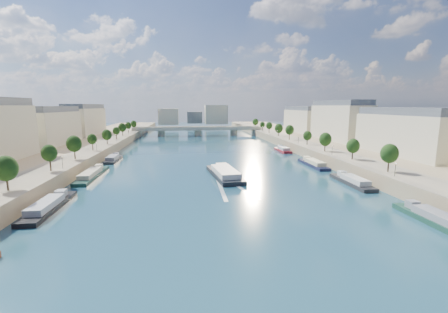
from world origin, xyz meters
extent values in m
plane|color=#0D2C3C|center=(0.00, 100.00, 0.00)|extent=(700.00, 700.00, 0.00)
cube|color=#9E8460|center=(-72.00, 100.00, 2.50)|extent=(44.00, 520.00, 5.00)
cube|color=#9E8460|center=(72.00, 100.00, 2.50)|extent=(44.00, 520.00, 5.00)
cube|color=gray|center=(-57.00, 100.00, 5.05)|extent=(14.00, 520.00, 0.10)
cube|color=gray|center=(57.00, 100.00, 5.05)|extent=(14.00, 520.00, 0.10)
cylinder|color=#382B1E|center=(-55.00, 42.00, 6.91)|extent=(0.50, 0.50, 3.82)
ellipsoid|color=black|center=(-55.00, 42.00, 10.50)|extent=(4.80, 4.80, 5.52)
cylinder|color=#382B1E|center=(-55.00, 66.00, 6.91)|extent=(0.50, 0.50, 3.82)
ellipsoid|color=black|center=(-55.00, 66.00, 10.50)|extent=(4.80, 4.80, 5.52)
cylinder|color=#382B1E|center=(-55.00, 90.00, 6.91)|extent=(0.50, 0.50, 3.82)
ellipsoid|color=black|center=(-55.00, 90.00, 10.50)|extent=(4.80, 4.80, 5.52)
cylinder|color=#382B1E|center=(-55.00, 114.00, 6.91)|extent=(0.50, 0.50, 3.82)
ellipsoid|color=black|center=(-55.00, 114.00, 10.50)|extent=(4.80, 4.80, 5.52)
cylinder|color=#382B1E|center=(-55.00, 138.00, 6.91)|extent=(0.50, 0.50, 3.82)
ellipsoid|color=black|center=(-55.00, 138.00, 10.50)|extent=(4.80, 4.80, 5.52)
cylinder|color=#382B1E|center=(-55.00, 162.00, 6.91)|extent=(0.50, 0.50, 3.82)
ellipsoid|color=black|center=(-55.00, 162.00, 10.50)|extent=(4.80, 4.80, 5.52)
cylinder|color=#382B1E|center=(-55.00, 186.00, 6.91)|extent=(0.50, 0.50, 3.82)
ellipsoid|color=black|center=(-55.00, 186.00, 10.50)|extent=(4.80, 4.80, 5.52)
cylinder|color=#382B1E|center=(-55.00, 210.00, 6.91)|extent=(0.50, 0.50, 3.82)
ellipsoid|color=black|center=(-55.00, 210.00, 10.50)|extent=(4.80, 4.80, 5.52)
cylinder|color=#382B1E|center=(-55.00, 234.00, 6.91)|extent=(0.50, 0.50, 3.82)
ellipsoid|color=black|center=(-55.00, 234.00, 10.50)|extent=(4.80, 4.80, 5.52)
cylinder|color=#382B1E|center=(55.00, 50.00, 6.91)|extent=(0.50, 0.50, 3.82)
ellipsoid|color=black|center=(55.00, 50.00, 10.50)|extent=(4.80, 4.80, 5.52)
cylinder|color=#382B1E|center=(55.00, 74.00, 6.91)|extent=(0.50, 0.50, 3.82)
ellipsoid|color=black|center=(55.00, 74.00, 10.50)|extent=(4.80, 4.80, 5.52)
cylinder|color=#382B1E|center=(55.00, 98.00, 6.91)|extent=(0.50, 0.50, 3.82)
ellipsoid|color=black|center=(55.00, 98.00, 10.50)|extent=(4.80, 4.80, 5.52)
cylinder|color=#382B1E|center=(55.00, 122.00, 6.91)|extent=(0.50, 0.50, 3.82)
ellipsoid|color=black|center=(55.00, 122.00, 10.50)|extent=(4.80, 4.80, 5.52)
cylinder|color=#382B1E|center=(55.00, 146.00, 6.91)|extent=(0.50, 0.50, 3.82)
ellipsoid|color=black|center=(55.00, 146.00, 10.50)|extent=(4.80, 4.80, 5.52)
cylinder|color=#382B1E|center=(55.00, 170.00, 6.91)|extent=(0.50, 0.50, 3.82)
ellipsoid|color=black|center=(55.00, 170.00, 10.50)|extent=(4.80, 4.80, 5.52)
cylinder|color=#382B1E|center=(55.00, 194.00, 6.91)|extent=(0.50, 0.50, 3.82)
ellipsoid|color=black|center=(55.00, 194.00, 10.50)|extent=(4.80, 4.80, 5.52)
cylinder|color=#382B1E|center=(55.00, 218.00, 6.91)|extent=(0.50, 0.50, 3.82)
ellipsoid|color=black|center=(55.00, 218.00, 10.50)|extent=(4.80, 4.80, 5.52)
cylinder|color=#382B1E|center=(55.00, 242.00, 6.91)|extent=(0.50, 0.50, 3.82)
ellipsoid|color=black|center=(55.00, 242.00, 10.50)|extent=(4.80, 4.80, 5.52)
cylinder|color=black|center=(-52.50, 70.00, 7.00)|extent=(0.14, 0.14, 4.00)
sphere|color=#FFE5B2|center=(-52.50, 70.00, 9.10)|extent=(0.36, 0.36, 0.36)
cylinder|color=black|center=(-52.50, 110.00, 7.00)|extent=(0.14, 0.14, 4.00)
sphere|color=#FFE5B2|center=(-52.50, 110.00, 9.10)|extent=(0.36, 0.36, 0.36)
cylinder|color=black|center=(-52.50, 150.00, 7.00)|extent=(0.14, 0.14, 4.00)
sphere|color=#FFE5B2|center=(-52.50, 150.00, 9.10)|extent=(0.36, 0.36, 0.36)
cylinder|color=black|center=(-52.50, 190.00, 7.00)|extent=(0.14, 0.14, 4.00)
sphere|color=#FFE5B2|center=(-52.50, 190.00, 9.10)|extent=(0.36, 0.36, 0.36)
cylinder|color=black|center=(52.50, 45.00, 7.00)|extent=(0.14, 0.14, 4.00)
sphere|color=#FFE5B2|center=(52.50, 45.00, 9.10)|extent=(0.36, 0.36, 0.36)
cylinder|color=black|center=(52.50, 85.00, 7.00)|extent=(0.14, 0.14, 4.00)
sphere|color=#FFE5B2|center=(52.50, 85.00, 9.10)|extent=(0.36, 0.36, 0.36)
cylinder|color=black|center=(52.50, 125.00, 7.00)|extent=(0.14, 0.14, 4.00)
sphere|color=#FFE5B2|center=(52.50, 125.00, 9.10)|extent=(0.36, 0.36, 0.36)
cylinder|color=black|center=(52.50, 165.00, 7.00)|extent=(0.14, 0.14, 4.00)
sphere|color=#FFE5B2|center=(52.50, 165.00, 9.10)|extent=(0.36, 0.36, 0.36)
cylinder|color=black|center=(52.50, 205.00, 7.00)|extent=(0.14, 0.14, 4.00)
sphere|color=#FFE5B2|center=(52.50, 205.00, 9.10)|extent=(0.36, 0.36, 0.36)
cube|color=#C1B694|center=(-85.00, 141.00, 15.00)|extent=(16.00, 52.00, 20.00)
cube|color=#474C54|center=(-85.00, 141.00, 26.60)|extent=(14.72, 50.44, 3.20)
cube|color=#C1B694|center=(-85.00, 199.00, 15.00)|extent=(16.00, 52.00, 20.00)
cube|color=#474C54|center=(-85.00, 199.00, 26.60)|extent=(14.72, 50.44, 3.20)
cube|color=#C1B694|center=(85.00, 83.00, 15.00)|extent=(16.00, 52.00, 20.00)
cube|color=#474C54|center=(85.00, 83.00, 26.60)|extent=(14.72, 50.44, 3.20)
cube|color=#C1B694|center=(85.00, 141.00, 15.00)|extent=(16.00, 52.00, 20.00)
cube|color=#474C54|center=(85.00, 141.00, 26.60)|extent=(14.72, 50.44, 3.20)
cube|color=#C1B694|center=(85.00, 199.00, 15.00)|extent=(16.00, 52.00, 20.00)
cube|color=#474C54|center=(85.00, 199.00, 26.60)|extent=(14.72, 50.44, 3.20)
cube|color=#C1B694|center=(-30.00, 310.00, 14.00)|extent=(22.00, 18.00, 18.00)
cube|color=#C1B694|center=(25.00, 320.00, 16.00)|extent=(26.00, 20.00, 22.00)
cube|color=#474C54|center=(0.00, 335.00, 12.00)|extent=(18.00, 16.00, 14.00)
cube|color=#C1B79E|center=(0.00, 228.26, 6.20)|extent=(112.00, 11.00, 2.20)
cube|color=#C1B79E|center=(0.00, 223.26, 7.70)|extent=(112.00, 0.80, 0.90)
cube|color=#C1B79E|center=(0.00, 233.26, 7.70)|extent=(112.00, 0.80, 0.90)
cylinder|color=#C1B79E|center=(-32.00, 228.26, 2.50)|extent=(6.40, 6.40, 5.00)
cylinder|color=#C1B79E|center=(0.00, 228.26, 2.50)|extent=(6.40, 6.40, 5.00)
cylinder|color=#C1B79E|center=(32.00, 228.26, 2.50)|extent=(6.40, 6.40, 5.00)
cube|color=#C1B79E|center=(-52.00, 228.26, 2.50)|extent=(6.00, 12.00, 5.00)
cube|color=#C1B79E|center=(52.00, 228.26, 2.50)|extent=(6.00, 12.00, 5.00)
cube|color=black|center=(3.78, 72.46, 0.46)|extent=(11.78, 30.38, 2.11)
cube|color=silver|center=(3.78, 70.09, 2.47)|extent=(9.08, 19.91, 1.90)
cube|color=silver|center=(3.78, 81.34, 2.41)|extent=(4.61, 4.01, 1.80)
cube|color=silver|center=(0.58, 55.46, 0.02)|extent=(1.41, 26.01, 0.04)
cube|color=silver|center=(6.98, 55.46, 0.02)|extent=(7.25, 25.56, 0.04)
cube|color=black|center=(-45.50, 42.10, 0.30)|extent=(5.00, 25.05, 1.80)
cube|color=#A1A4AD|center=(-45.50, 40.10, 2.00)|extent=(4.10, 13.78, 1.60)
cube|color=#A1A4AD|center=(-45.50, 49.62, 2.10)|extent=(2.50, 3.01, 1.80)
cube|color=#16372D|center=(-45.50, 77.95, 0.30)|extent=(5.00, 29.67, 1.80)
cube|color=beige|center=(-45.50, 75.57, 2.00)|extent=(4.10, 16.32, 1.60)
cube|color=beige|center=(-45.50, 86.85, 2.10)|extent=(2.50, 3.56, 1.80)
cube|color=#29292B|center=(-45.50, 111.11, 0.30)|extent=(5.00, 19.59, 1.80)
cube|color=gray|center=(-45.50, 109.55, 2.00)|extent=(4.10, 10.77, 1.60)
cube|color=gray|center=(-45.50, 116.99, 2.10)|extent=(2.50, 2.35, 1.80)
cube|color=#193F31|center=(45.50, 22.64, 0.30)|extent=(5.00, 19.66, 1.80)
cube|color=gray|center=(45.50, 21.06, 2.00)|extent=(4.10, 10.81, 1.60)
cube|color=gray|center=(45.50, 28.54, 2.10)|extent=(2.50, 2.36, 1.80)
cube|color=black|center=(45.50, 56.25, 0.30)|extent=(5.00, 22.34, 1.80)
cube|color=beige|center=(45.50, 54.47, 2.00)|extent=(4.10, 12.29, 1.60)
cube|color=beige|center=(45.50, 62.96, 2.10)|extent=(2.50, 2.68, 1.80)
cube|color=#171A33|center=(45.50, 87.97, 0.30)|extent=(5.00, 24.41, 1.80)
cube|color=beige|center=(45.50, 86.02, 2.00)|extent=(4.10, 13.43, 1.60)
cube|color=beige|center=(45.50, 95.30, 2.10)|extent=(2.50, 2.93, 1.80)
cube|color=maroon|center=(45.50, 130.54, 0.30)|extent=(5.00, 19.06, 1.80)
cube|color=#A7ADB3|center=(45.50, 129.02, 2.00)|extent=(4.10, 10.48, 1.60)
cube|color=#A7ADB3|center=(45.50, 136.26, 2.10)|extent=(2.50, 2.29, 1.80)
camera|label=1|loc=(-10.07, -36.53, 26.37)|focal=24.00mm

